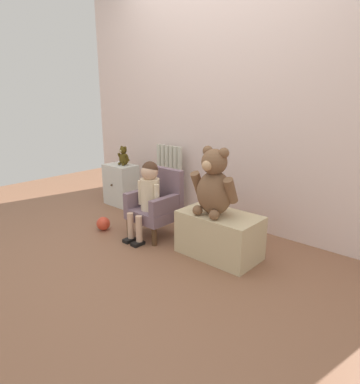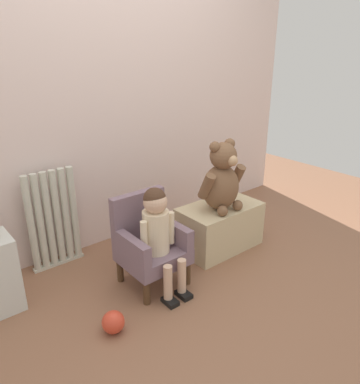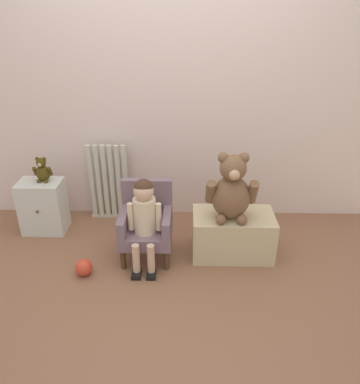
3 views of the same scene
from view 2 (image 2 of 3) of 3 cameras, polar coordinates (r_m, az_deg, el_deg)
The scene contains 8 objects.
ground_plane at distance 2.46m, azimuth 5.06°, elevation -16.31°, with size 6.00×6.00×0.00m, color brown.
back_wall at distance 2.89m, azimuth -10.95°, elevation 15.19°, with size 3.80×0.05×2.40m, color beige.
radiator at distance 2.78m, azimuth -18.74°, elevation -4.04°, with size 0.37×0.05×0.72m.
child_armchair at distance 2.50m, azimuth -4.74°, elevation -7.60°, with size 0.40×0.38×0.61m.
child_figure at distance 2.35m, azimuth -3.39°, elevation -5.23°, with size 0.25×0.35×0.69m.
low_bench at distance 2.95m, azimuth 6.04°, elevation -5.25°, with size 0.63×0.37×0.35m, color #C9B58A.
large_teddy_bear at distance 2.74m, azimuth 6.37°, elevation 1.87°, with size 0.38×0.27×0.53m.
toy_ball at distance 2.24m, azimuth -10.13°, elevation -18.92°, with size 0.13×0.13×0.13m, color red.
Camera 2 is at (-1.38, -1.36, 1.51)m, focal length 35.00 mm.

